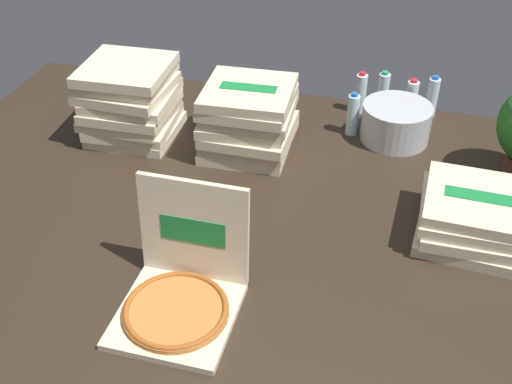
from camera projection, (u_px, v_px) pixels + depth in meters
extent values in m
cube|color=#2D2319|center=(262.00, 241.00, 2.39)|extent=(3.20, 2.40, 0.02)
cube|color=beige|center=(177.00, 315.00, 2.05)|extent=(0.38, 0.38, 0.02)
cylinder|color=#B77033|center=(176.00, 311.00, 2.04)|extent=(0.35, 0.35, 0.02)
torus|color=#9C501E|center=(176.00, 309.00, 2.03)|extent=(0.34, 0.34, 0.02)
cube|color=beige|center=(194.00, 230.00, 2.09)|extent=(0.38, 0.05, 0.38)
cube|color=#197A38|center=(193.00, 231.00, 2.08)|extent=(0.23, 0.01, 0.09)
cube|color=beige|center=(468.00, 232.00, 2.38)|extent=(0.41, 0.41, 0.05)
cube|color=#197A38|center=(470.00, 227.00, 2.36)|extent=(0.25, 0.09, 0.00)
cube|color=beige|center=(474.00, 223.00, 2.35)|extent=(0.38, 0.38, 0.05)
cube|color=#197A38|center=(475.00, 218.00, 2.34)|extent=(0.25, 0.07, 0.00)
cube|color=beige|center=(473.00, 211.00, 2.33)|extent=(0.38, 0.38, 0.05)
cube|color=beige|center=(478.00, 201.00, 2.31)|extent=(0.40, 0.40, 0.05)
cube|color=#197A38|center=(480.00, 196.00, 2.29)|extent=(0.25, 0.08, 0.00)
cube|color=beige|center=(136.00, 129.00, 2.99)|extent=(0.39, 0.39, 0.05)
cube|color=beige|center=(134.00, 122.00, 2.96)|extent=(0.41, 0.41, 0.05)
cube|color=#197A38|center=(133.00, 117.00, 2.95)|extent=(0.25, 0.09, 0.00)
cube|color=beige|center=(130.00, 114.00, 2.93)|extent=(0.38, 0.38, 0.05)
cube|color=#197A38|center=(130.00, 109.00, 2.92)|extent=(0.25, 0.07, 0.00)
cube|color=beige|center=(131.00, 106.00, 2.90)|extent=(0.39, 0.39, 0.05)
cube|color=#197A38|center=(130.00, 101.00, 2.88)|extent=(0.25, 0.07, 0.00)
cube|color=beige|center=(132.00, 96.00, 2.88)|extent=(0.40, 0.40, 0.05)
cube|color=#197A38|center=(131.00, 91.00, 2.86)|extent=(0.25, 0.08, 0.00)
cube|color=beige|center=(127.00, 88.00, 2.85)|extent=(0.39, 0.39, 0.05)
cube|color=beige|center=(126.00, 77.00, 2.83)|extent=(0.39, 0.39, 0.05)
cube|color=#197A38|center=(125.00, 72.00, 2.82)|extent=(0.25, 0.07, 0.00)
cube|color=beige|center=(126.00, 69.00, 2.79)|extent=(0.40, 0.40, 0.05)
cube|color=beige|center=(247.00, 145.00, 2.88)|extent=(0.39, 0.39, 0.05)
cube|color=beige|center=(250.00, 136.00, 2.86)|extent=(0.38, 0.38, 0.05)
cube|color=beige|center=(249.00, 129.00, 2.82)|extent=(0.38, 0.38, 0.05)
cube|color=#197A38|center=(249.00, 125.00, 2.80)|extent=(0.25, 0.07, 0.00)
cube|color=beige|center=(246.00, 119.00, 2.80)|extent=(0.41, 0.41, 0.05)
cube|color=beige|center=(250.00, 110.00, 2.77)|extent=(0.40, 0.40, 0.05)
cube|color=beige|center=(248.00, 102.00, 2.74)|extent=(0.39, 0.39, 0.05)
cube|color=beige|center=(248.00, 92.00, 2.71)|extent=(0.40, 0.40, 0.05)
cube|color=#197A38|center=(248.00, 87.00, 2.70)|extent=(0.25, 0.08, 0.00)
cylinder|color=#B7BABF|center=(396.00, 123.00, 2.92)|extent=(0.32, 0.32, 0.17)
cylinder|color=silver|center=(432.00, 98.00, 3.09)|extent=(0.06, 0.06, 0.20)
cylinder|color=blue|center=(436.00, 78.00, 3.02)|extent=(0.03, 0.03, 0.02)
cylinder|color=silver|center=(361.00, 94.00, 3.12)|extent=(0.06, 0.06, 0.20)
cylinder|color=red|center=(363.00, 74.00, 3.06)|extent=(0.03, 0.03, 0.02)
cylinder|color=silver|center=(353.00, 115.00, 2.95)|extent=(0.06, 0.06, 0.20)
cylinder|color=blue|center=(355.00, 95.00, 2.88)|extent=(0.03, 0.03, 0.02)
cylinder|color=white|center=(411.00, 101.00, 3.06)|extent=(0.06, 0.06, 0.20)
cylinder|color=red|center=(414.00, 81.00, 3.00)|extent=(0.03, 0.03, 0.02)
cylinder|color=silver|center=(383.00, 93.00, 3.13)|extent=(0.06, 0.06, 0.20)
cylinder|color=#239951|center=(385.00, 73.00, 3.07)|extent=(0.03, 0.03, 0.02)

